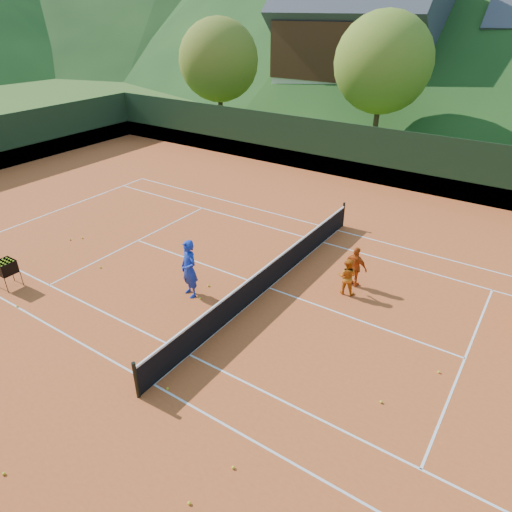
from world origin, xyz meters
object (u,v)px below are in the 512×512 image
Objects in this scene: coach at (189,269)px; student_a at (347,277)px; tennis_net at (269,275)px; student_b at (355,267)px; chalet_left at (358,43)px; ball_hopper at (6,268)px.

student_a is at bearing 53.59° from coach.
coach is 2.69m from tennis_net.
student_b reaches higher than tennis_net.
student_b is (4.27, 3.58, -0.27)m from coach.
tennis_net is (-2.31, -1.17, -0.15)m from student_a.
student_a is 31.74m from chalet_left.
ball_hopper is at bearing -85.75° from chalet_left.
coach is at bearing -75.76° from chalet_left.
student_a is (4.24, 2.98, -0.36)m from coach.
tennis_net is (-2.35, -1.76, -0.23)m from student_b.
student_b is at bearing -105.53° from student_a.
coach is 2.00× the size of ball_hopper.
chalet_left is at bearing 108.43° from tennis_net.
student_b is (0.04, 0.59, 0.09)m from student_a.
student_b is 2.95m from tennis_net.
tennis_net is 12.07× the size of ball_hopper.
coach is 0.17× the size of tennis_net.
coach is 6.29m from ball_hopper.
student_b is 1.47× the size of ball_hopper.
student_b is 0.12× the size of tennis_net.
tennis_net is at bearing 14.77° from student_a.
student_a reaches higher than tennis_net.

